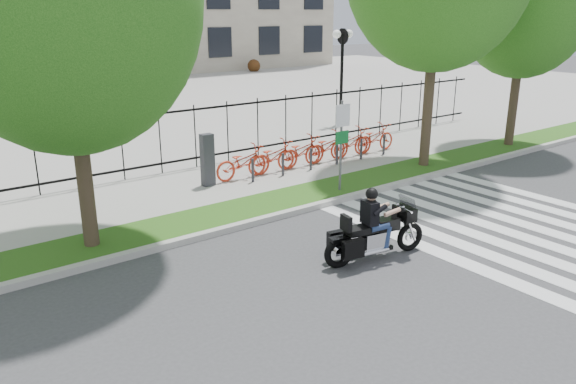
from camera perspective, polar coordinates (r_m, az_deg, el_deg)
ground at (r=10.73m, az=9.18°, el=-9.62°), size 120.00×120.00×0.00m
curb at (r=13.56m, az=-3.39°, el=-3.06°), size 60.00×0.20×0.15m
grass_verge at (r=14.24m, az=-5.31°, el=-2.08°), size 60.00×1.50×0.15m
sidewalk at (r=16.31m, az=-10.01°, el=0.33°), size 60.00×3.50×0.15m
plaza at (r=32.58m, az=-24.67°, el=7.66°), size 80.00×34.00×0.10m
crosswalk_stripes at (r=14.36m, az=22.66°, el=-3.55°), size 5.70×8.00×0.01m
iron_fence at (r=17.56m, az=-12.87°, el=5.04°), size 30.00×0.06×2.00m
lamp_post_right at (r=25.17m, az=5.53°, el=13.89°), size 1.06×0.70×4.25m
street_tree_3 at (r=22.29m, az=23.01°, el=17.39°), size 4.64×4.64×7.78m
bike_share_station at (r=18.29m, az=2.51°, el=4.35°), size 7.81×0.87×1.50m
sign_pole_regulatory at (r=15.38m, az=5.48°, el=5.88°), size 0.50×0.09×2.50m
motorcycle_rider at (r=11.67m, az=8.87°, el=-3.89°), size 2.42×0.93×1.88m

